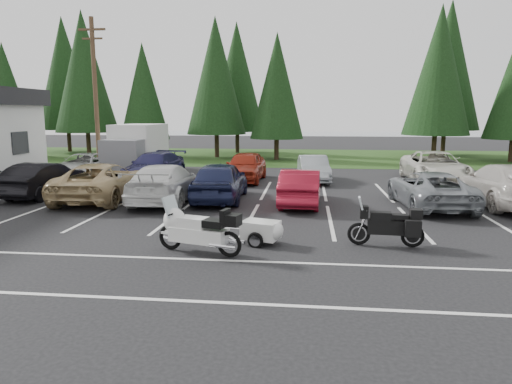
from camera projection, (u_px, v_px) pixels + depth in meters
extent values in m
plane|color=black|center=(231.00, 226.00, 14.61)|extent=(120.00, 120.00, 0.00)
cube|color=#1F3912|center=(278.00, 157.00, 38.11)|extent=(80.00, 16.00, 0.01)
cube|color=slate|center=(318.00, 138.00, 68.04)|extent=(70.00, 50.00, 0.02)
cylinder|color=#473321|center=(96.00, 97.00, 26.70)|extent=(0.26, 0.26, 9.00)
cube|color=#473321|center=(92.00, 29.00, 26.05)|extent=(1.60, 0.12, 0.12)
cube|color=#473321|center=(92.00, 39.00, 26.14)|extent=(1.20, 0.10, 0.10)
cube|color=silver|center=(240.00, 212.00, 16.57)|extent=(32.00, 16.00, 0.01)
cylinder|color=#332316|center=(10.00, 144.00, 37.60)|extent=(0.36, 0.36, 2.16)
cone|color=black|center=(5.00, 90.00, 36.87)|extent=(3.96, 3.96, 7.65)
cylinder|color=#332316|center=(88.00, 140.00, 38.46)|extent=(0.36, 0.36, 2.78)
cone|color=black|center=(84.00, 72.00, 37.52)|extent=(5.10, 5.10, 9.86)
cylinder|color=#332316|center=(146.00, 145.00, 36.54)|extent=(0.36, 0.36, 2.11)
cone|color=black|center=(144.00, 91.00, 35.83)|extent=(3.87, 3.87, 7.48)
cylinder|color=#332316|center=(217.00, 141.00, 37.36)|extent=(0.36, 0.36, 2.62)
cone|color=black|center=(216.00, 76.00, 36.48)|extent=(4.80, 4.80, 9.27)
cylinder|color=#332316|center=(277.00, 145.00, 35.57)|extent=(0.36, 0.36, 2.26)
cone|color=black|center=(277.00, 86.00, 34.81)|extent=(4.14, 4.14, 7.99)
cylinder|color=#332316|center=(434.00, 143.00, 34.71)|extent=(0.36, 0.36, 2.69)
cone|color=black|center=(439.00, 70.00, 33.80)|extent=(4.93, 4.93, 9.52)
cylinder|color=#332316|center=(512.00, 146.00, 33.84)|extent=(0.36, 0.36, 2.33)
cylinder|color=#332316|center=(69.00, 136.00, 43.00)|extent=(0.36, 0.36, 2.88)
cone|color=black|center=(65.00, 74.00, 42.03)|extent=(5.28, 5.28, 10.20)
cylinder|color=#332316|center=(237.00, 138.00, 41.75)|extent=(0.36, 0.36, 2.71)
cone|color=black|center=(237.00, 77.00, 40.83)|extent=(4.97, 4.97, 9.61)
cylinder|color=#332316|center=(443.00, 138.00, 39.07)|extent=(0.36, 0.36, 3.00)
cone|color=black|center=(449.00, 66.00, 38.05)|extent=(5.50, 5.50, 10.62)
imported|color=black|center=(44.00, 179.00, 19.71)|extent=(1.78, 4.55, 1.48)
imported|color=tan|center=(102.00, 181.00, 18.91)|extent=(2.89, 5.69, 1.54)
imported|color=silver|center=(165.00, 183.00, 18.49)|extent=(2.30, 5.37, 1.54)
imported|color=#171C3B|center=(220.00, 181.00, 18.73)|extent=(2.07, 4.86, 1.64)
imported|color=maroon|center=(301.00, 187.00, 17.93)|extent=(1.65, 4.32, 1.41)
imported|color=slate|center=(430.00, 189.00, 17.40)|extent=(2.64, 5.16, 1.39)
imported|color=beige|center=(505.00, 185.00, 17.66)|extent=(2.39, 5.71, 1.65)
imported|color=beige|center=(84.00, 166.00, 25.32)|extent=(2.27, 4.91, 1.37)
imported|color=#1B1A42|center=(154.00, 167.00, 24.47)|extent=(2.58, 5.31, 1.49)
imported|color=maroon|center=(246.00, 166.00, 24.21)|extent=(2.02, 4.66, 1.57)
imported|color=gray|center=(313.00, 169.00, 24.05)|extent=(1.82, 4.24, 1.36)
imported|color=beige|center=(435.00, 167.00, 23.71)|extent=(2.77, 5.84, 1.61)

